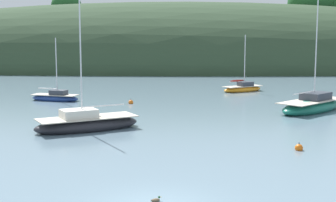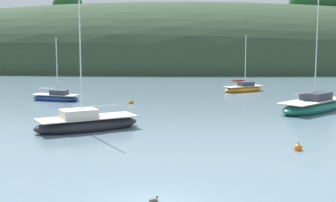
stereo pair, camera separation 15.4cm
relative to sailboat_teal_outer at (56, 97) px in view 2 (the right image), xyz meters
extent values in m
ellipsoid|color=#2D422B|center=(10.84, 44.55, -0.31)|extent=(150.00, 36.00, 23.61)
ellipsoid|color=#235628|center=(-9.15, 46.33, 10.88)|extent=(5.54, 5.04, 5.04)
ellipsoid|color=#235628|center=(35.98, 47.87, 11.50)|extent=(8.64, 7.86, 7.86)
ellipsoid|color=navy|center=(-0.04, 0.01, -0.10)|extent=(4.98, 2.80, 0.76)
cube|color=beige|center=(-0.04, 0.01, 0.24)|extent=(4.58, 2.57, 0.06)
cube|color=#333842|center=(0.33, -0.09, 0.47)|extent=(1.73, 1.41, 0.46)
cylinder|color=silver|center=(0.19, -0.05, 2.91)|extent=(0.09, 0.09, 5.34)
cylinder|color=silver|center=(-0.77, 0.21, 0.82)|extent=(1.93, 0.59, 0.07)
ellipsoid|color=#232328|center=(5.64, -14.15, 0.00)|extent=(7.33, 5.57, 1.13)
cube|color=beige|center=(5.64, -14.15, 0.51)|extent=(6.75, 5.12, 0.06)
cube|color=silver|center=(5.15, -14.43, 0.81)|extent=(2.74, 2.47, 0.60)
cylinder|color=silver|center=(5.33, -14.33, 4.43)|extent=(0.09, 0.09, 7.83)
cylinder|color=silver|center=(6.62, -13.60, 1.23)|extent=(2.62, 1.52, 0.07)
ellipsoid|color=orange|center=(18.59, 7.84, -0.09)|extent=(5.01, 3.97, 0.78)
cube|color=beige|center=(18.59, 7.84, 0.26)|extent=(4.61, 3.66, 0.06)
cube|color=#333842|center=(18.92, 8.05, 0.49)|extent=(1.89, 1.74, 0.47)
cylinder|color=silver|center=(18.79, 7.97, 3.04)|extent=(0.09, 0.09, 5.57)
cylinder|color=silver|center=(17.92, 7.43, 0.85)|extent=(1.77, 1.14, 0.07)
ellipsoid|color=maroon|center=(17.92, 7.43, 0.90)|extent=(1.77, 1.21, 0.20)
ellipsoid|color=#196B56|center=(22.48, -5.98, 0.03)|extent=(7.18, 7.25, 1.22)
cube|color=beige|center=(22.48, -5.98, 0.58)|extent=(6.60, 6.67, 0.06)
cube|color=#333842|center=(22.91, -5.54, 0.89)|extent=(2.91, 2.92, 0.63)
cylinder|color=silver|center=(22.75, -5.71, 5.27)|extent=(0.09, 0.09, 9.40)
cylinder|color=silver|center=(21.63, -6.85, 1.32)|extent=(2.29, 2.33, 0.07)
sphere|color=orange|center=(18.27, -19.61, -0.19)|extent=(0.44, 0.44, 0.44)
cylinder|color=black|center=(18.27, -19.61, 0.08)|extent=(0.04, 0.04, 0.10)
sphere|color=orange|center=(7.32, -1.86, -0.19)|extent=(0.44, 0.44, 0.44)
cylinder|color=black|center=(7.32, -1.86, 0.08)|extent=(0.04, 0.04, 0.10)
ellipsoid|color=brown|center=(10.83, -28.17, -0.26)|extent=(0.38, 0.30, 0.16)
sphere|color=#1E4723|center=(10.96, -28.11, -0.15)|extent=(0.09, 0.09, 0.09)
cone|color=gold|center=(11.02, -28.08, -0.16)|extent=(0.06, 0.05, 0.04)
cone|color=brown|center=(10.69, -28.23, -0.23)|extent=(0.10, 0.09, 0.08)
camera|label=1|loc=(11.73, -46.51, 6.10)|focal=53.50mm
camera|label=2|loc=(11.88, -46.51, 6.10)|focal=53.50mm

